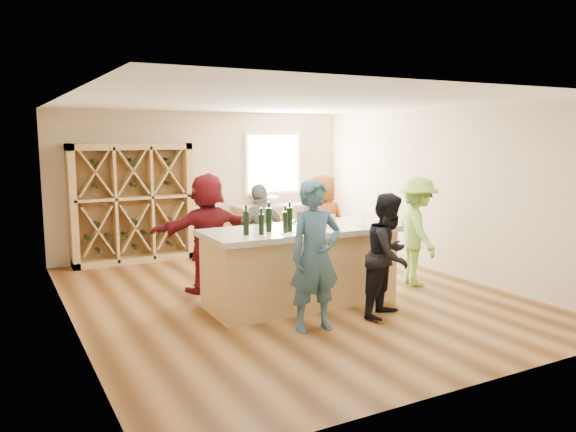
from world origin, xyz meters
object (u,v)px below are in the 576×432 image
wine_rack (132,203)px  person_server (417,231)px  person_far_left (207,232)px  wine_bottle_d (285,222)px  wine_bottle_a (246,223)px  wine_bottle_f (315,220)px  person_far_right (322,226)px  tasting_counter_base (301,269)px  wine_bottle_e (290,219)px  wine_bottle_c (269,220)px  wine_bottle_b (261,224)px  person_near_right (389,255)px  person_near_left (315,256)px  sink (266,200)px  person_far_mid (261,235)px

wine_rack → person_server: (3.56, -3.70, -0.24)m
person_far_left → wine_bottle_d: bearing=104.1°
wine_bottle_a → wine_bottle_f: size_ratio=1.02×
person_far_right → wine_bottle_f: person_far_right is taller
person_server → tasting_counter_base: bearing=109.8°
wine_rack → wine_bottle_e: wine_rack is taller
wine_bottle_c → person_far_right: person_far_right is taller
wine_bottle_b → person_near_right: (1.45, -0.78, -0.40)m
wine_rack → person_far_left: size_ratio=1.22×
wine_bottle_c → tasting_counter_base: bearing=9.2°
wine_bottle_e → person_far_left: bearing=113.7°
person_near_left → wine_bottle_d: bearing=93.3°
wine_rack → person_far_right: bearing=-45.1°
wine_bottle_d → wine_bottle_a: bearing=169.9°
wine_bottle_c → person_server: 2.67m
person_near_right → wine_bottle_f: bearing=106.0°
wine_bottle_b → sink: bearing=63.2°
person_far_mid → person_far_right: person_far_right is taller
wine_bottle_a → person_far_right: size_ratio=0.18×
person_near_left → person_far_mid: person_near_left is taller
person_near_left → wine_bottle_c: bearing=102.5°
wine_bottle_c → person_far_left: bearing=105.9°
person_server → sink: bearing=32.8°
sink → person_far_left: person_far_left is taller
wine_bottle_d → tasting_counter_base: bearing=34.7°
tasting_counter_base → person_far_left: bearing=126.3°
tasting_counter_base → wine_bottle_e: (-0.28, -0.20, 0.74)m
wine_bottle_b → person_near_right: bearing=-28.3°
person_far_left → wine_bottle_a: bearing=85.1°
wine_bottle_b → person_near_right: size_ratio=0.17×
tasting_counter_base → person_far_right: bearing=47.6°
person_near_right → person_server: size_ratio=0.94×
person_server → person_far_right: bearing=61.0°
wine_bottle_e → wine_bottle_b: bearing=-175.2°
person_near_left → person_near_right: person_near_left is taller
person_near_left → person_far_right: size_ratio=1.07×
person_far_mid → person_near_left: bearing=74.1°
wine_bottle_e → person_near_right: 1.38m
person_near_right → person_far_right: 2.22m
tasting_counter_base → wine_bottle_a: size_ratio=8.47×
wine_rack → wine_bottle_f: size_ratio=7.33×
tasting_counter_base → wine_bottle_b: size_ratio=9.72×
tasting_counter_base → wine_bottle_d: bearing=-145.3°
wine_bottle_d → person_far_right: 2.08m
sink → person_near_left: bearing=-109.2°
tasting_counter_base → wine_bottle_e: bearing=-144.9°
wine_bottle_b → person_far_left: person_far_left is taller
wine_bottle_e → person_far_right: size_ratio=0.19×
wine_bottle_e → wine_bottle_f: 0.34m
person_far_left → person_far_mid: bearing=168.0°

